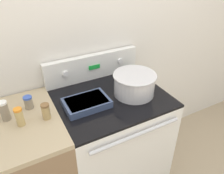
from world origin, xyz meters
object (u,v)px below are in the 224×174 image
mixing_bowl (134,83)px  ladle (145,74)px  spice_jar_brown_cap (46,111)px  spice_jar_blue_cap (28,102)px  casserole_dish (87,103)px  spice_jar_orange_cap (19,117)px  spice_jar_white_cap (4,111)px

mixing_bowl → ladle: 0.26m
spice_jar_brown_cap → spice_jar_blue_cap: spice_jar_brown_cap is taller
casserole_dish → ladle: ladle is taller
spice_jar_blue_cap → mixing_bowl: bearing=-12.9°
mixing_bowl → spice_jar_brown_cap: 0.61m
casserole_dish → spice_jar_brown_cap: 0.26m
ladle → spice_jar_brown_cap: 0.83m
spice_jar_blue_cap → ladle: bearing=-0.5°
ladle → spice_jar_blue_cap: bearing=179.5°
spice_jar_brown_cap → spice_jar_orange_cap: 0.14m
ladle → spice_jar_orange_cap: 0.97m
spice_jar_brown_cap → mixing_bowl: bearing=-0.4°
ladle → mixing_bowl: bearing=-143.8°
casserole_dish → spice_jar_blue_cap: 0.36m
ladle → spice_jar_white_cap: (-1.03, -0.04, 0.04)m
mixing_bowl → spice_jar_brown_cap: bearing=179.6°
spice_jar_orange_cap → ladle: bearing=7.9°
mixing_bowl → spice_jar_blue_cap: 0.70m
mixing_bowl → spice_jar_orange_cap: (-0.76, 0.01, -0.02)m
mixing_bowl → spice_jar_blue_cap: mixing_bowl is taller
spice_jar_orange_cap → casserole_dish: bearing=0.9°
spice_jar_brown_cap → casserole_dish: bearing=3.7°
spice_jar_brown_cap → ladle: bearing=10.1°
ladle → casserole_dish: bearing=-167.0°
ladle → spice_jar_blue_cap: size_ratio=3.28×
casserole_dish → spice_jar_white_cap: size_ratio=2.30×
spice_jar_brown_cap → spice_jar_white_cap: spice_jar_white_cap is taller
mixing_bowl → spice_jar_orange_cap: size_ratio=2.63×
mixing_bowl → spice_jar_brown_cap: (-0.61, 0.00, -0.02)m
spice_jar_brown_cap → spice_jar_orange_cap: spice_jar_orange_cap is taller
casserole_dish → spice_jar_blue_cap: (-0.33, 0.14, 0.03)m
mixing_bowl → ladle: bearing=36.2°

